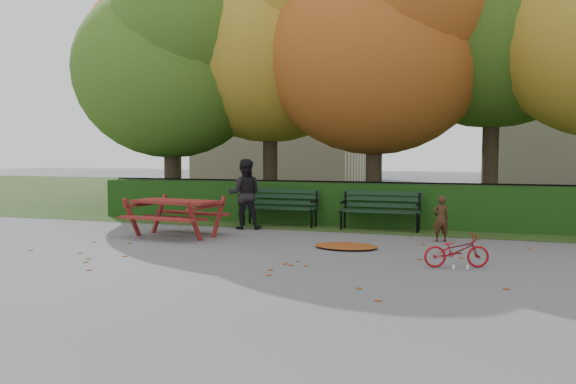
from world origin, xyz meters
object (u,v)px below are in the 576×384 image
(bench_right, at_px, (381,207))
(adult, at_px, (245,194))
(picnic_table, at_px, (175,208))
(tree_f, at_px, (179,44))
(tree_a, at_px, (176,57))
(bicycle, at_px, (456,251))
(tree_c, at_px, (386,35))
(bench_left, at_px, (281,204))
(tree_b, at_px, (278,28))
(child, at_px, (441,219))

(bench_right, relative_size, adult, 1.12)
(picnic_table, bearing_deg, tree_f, 125.38)
(tree_a, height_order, bicycle, tree_a)
(tree_c, bearing_deg, bench_right, -83.30)
(bench_right, bearing_deg, tree_f, 146.08)
(bench_right, bearing_deg, bench_left, 180.00)
(tree_b, bearing_deg, picnic_table, -93.90)
(tree_f, bearing_deg, bench_right, -33.92)
(tree_f, bearing_deg, picnic_table, -61.36)
(bench_left, distance_m, adult, 1.04)
(picnic_table, relative_size, child, 2.14)
(bench_left, relative_size, bicycle, 1.81)
(picnic_table, bearing_deg, adult, 66.74)
(tree_a, bearing_deg, tree_f, 117.98)
(tree_c, relative_size, bicycle, 8.02)
(tree_a, relative_size, tree_f, 0.81)
(picnic_table, relative_size, bicycle, 1.96)
(tree_a, height_order, bench_right, tree_a)
(tree_c, bearing_deg, tree_a, -176.35)
(tree_f, distance_m, adult, 9.56)
(tree_a, height_order, tree_f, tree_f)
(tree_c, bearing_deg, adult, -131.83)
(tree_c, height_order, bench_right, tree_c)
(tree_a, bearing_deg, bench_left, -25.76)
(bench_left, bearing_deg, bench_right, 0.00)
(tree_b, relative_size, picnic_table, 4.51)
(tree_c, xyz_separation_m, tree_f, (-7.97, 3.28, 0.87))
(tree_f, xyz_separation_m, bench_right, (8.23, -5.54, -5.17))
(tree_f, bearing_deg, tree_c, -22.35)
(tree_a, xyz_separation_m, picnic_table, (2.38, -4.25, -3.92))
(tree_f, xyz_separation_m, adult, (5.23, -6.34, -4.89))
(adult, bearing_deg, tree_b, -100.00)
(tree_c, relative_size, bench_left, 4.44)
(tree_a, distance_m, tree_f, 4.31)
(adult, bearing_deg, bench_right, 176.96)
(tree_b, xyz_separation_m, adult, (0.54, -3.85, -4.60))
(child, bearing_deg, adult, -29.77)
(tree_f, height_order, bicycle, tree_f)
(tree_a, height_order, child, tree_a)
(tree_a, distance_m, bicycle, 10.76)
(tree_c, xyz_separation_m, adult, (-2.74, -3.06, -4.02))
(tree_a, bearing_deg, child, -22.43)
(bench_right, height_order, child, child)
(tree_b, distance_m, adult, 6.02)
(picnic_table, xyz_separation_m, adult, (0.91, 1.57, 0.21))
(tree_a, xyz_separation_m, bicycle, (8.07, -5.70, -4.26))
(bench_right, bearing_deg, tree_c, 96.70)
(child, bearing_deg, tree_f, -58.69)
(tree_b, distance_m, picnic_table, 7.25)
(tree_c, height_order, bicycle, tree_c)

